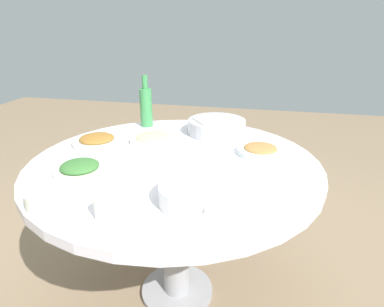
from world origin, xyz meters
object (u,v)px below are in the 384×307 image
(dish_noodles, at_px, (154,139))
(tea_cup_far, at_px, (104,207))
(rice_bowl, at_px, (217,126))
(round_dining_table, at_px, (175,183))
(dish_tofu_braise, at_px, (260,150))
(soup_bowl, at_px, (199,194))
(dish_greens, at_px, (80,168))
(green_bottle, at_px, (146,106))
(tea_cup_near, at_px, (37,201))
(dish_stirfry, at_px, (97,140))

(dish_noodles, bearing_deg, tea_cup_far, -84.51)
(rice_bowl, relative_size, tea_cup_far, 4.21)
(round_dining_table, xyz_separation_m, dish_tofu_braise, (0.37, 0.16, 0.13))
(soup_bowl, height_order, dish_tofu_braise, soup_bowl)
(rice_bowl, height_order, dish_tofu_braise, rice_bowl)
(round_dining_table, distance_m, dish_greens, 0.42)
(green_bottle, height_order, tea_cup_far, green_bottle)
(rice_bowl, bearing_deg, soup_bowl, -86.28)
(round_dining_table, bearing_deg, tea_cup_near, -124.94)
(soup_bowl, distance_m, dish_tofu_braise, 0.54)
(soup_bowl, relative_size, dish_greens, 1.33)
(round_dining_table, xyz_separation_m, dish_greens, (-0.34, -0.21, 0.14))
(dish_greens, bearing_deg, dish_stirfry, 105.67)
(rice_bowl, relative_size, tea_cup_near, 4.03)
(dish_noodles, height_order, dish_tofu_braise, same)
(dish_noodles, bearing_deg, green_bottle, 116.81)
(dish_tofu_braise, bearing_deg, dish_stirfry, -176.67)
(round_dining_table, height_order, rice_bowl, rice_bowl)
(round_dining_table, xyz_separation_m, tea_cup_far, (-0.10, -0.49, 0.15))
(round_dining_table, bearing_deg, rice_bowl, 72.88)
(soup_bowl, bearing_deg, dish_stirfry, 143.43)
(dish_greens, height_order, tea_cup_far, tea_cup_far)
(rice_bowl, distance_m, tea_cup_near, 1.01)
(dish_noodles, height_order, dish_greens, dish_greens)
(green_bottle, height_order, tea_cup_near, green_bottle)
(soup_bowl, height_order, dish_noodles, soup_bowl)
(dish_greens, xyz_separation_m, green_bottle, (0.05, 0.67, 0.10))
(dish_stirfry, distance_m, tea_cup_near, 0.61)
(dish_tofu_braise, bearing_deg, soup_bowl, -111.36)
(dish_tofu_braise, bearing_deg, round_dining_table, -156.26)
(dish_greens, xyz_separation_m, tea_cup_far, (0.25, -0.28, 0.02))
(soup_bowl, distance_m, dish_noodles, 0.64)
(rice_bowl, height_order, tea_cup_near, rice_bowl)
(tea_cup_near, bearing_deg, dish_greens, 90.75)
(dish_noodles, distance_m, tea_cup_near, 0.71)
(round_dining_table, xyz_separation_m, soup_bowl, (0.18, -0.34, 0.15))
(dish_greens, bearing_deg, tea_cup_near, -89.25)
(dish_tofu_braise, relative_size, tea_cup_near, 2.80)
(rice_bowl, xyz_separation_m, green_bottle, (-0.42, 0.05, 0.08))
(green_bottle, bearing_deg, soup_bowl, -59.64)
(dish_noodles, relative_size, dish_tofu_braise, 1.12)
(tea_cup_near, bearing_deg, round_dining_table, 55.06)
(round_dining_table, bearing_deg, dish_noodles, 128.02)
(dish_noodles, height_order, dish_stirfry, dish_stirfry)
(dish_tofu_braise, height_order, tea_cup_near, tea_cup_near)
(tea_cup_far, bearing_deg, dish_noodles, 95.49)
(rice_bowl, distance_m, tea_cup_far, 0.93)
(rice_bowl, bearing_deg, green_bottle, 172.93)
(round_dining_table, relative_size, tea_cup_near, 16.46)
(rice_bowl, relative_size, soup_bowl, 1.11)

